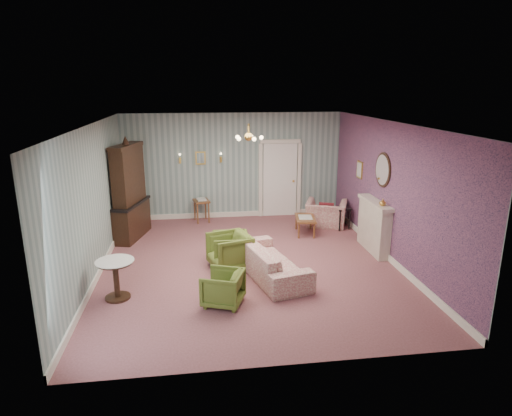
{
  "coord_description": "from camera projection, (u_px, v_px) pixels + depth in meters",
  "views": [
    {
      "loc": [
        -1.03,
        -8.51,
        3.62
      ],
      "look_at": [
        0.2,
        0.4,
        1.1
      ],
      "focal_mm": 30.95,
      "sensor_mm": 36.0,
      "label": 1
    }
  ],
  "objects": [
    {
      "name": "wall_left",
      "position": [
        94.0,
        202.0,
        8.45
      ],
      "size": [
        0.0,
        7.0,
        7.0
      ],
      "primitive_type": "plane",
      "rotation": [
        1.57,
        0.0,
        1.57
      ],
      "color": "slate",
      "rests_on": "ground"
    },
    {
      "name": "floor",
      "position": [
        249.0,
        264.0,
        9.23
      ],
      "size": [
        7.0,
        7.0,
        0.0
      ],
      "primitive_type": "plane",
      "color": "#8D5256",
      "rests_on": "ground"
    },
    {
      "name": "chandelier",
      "position": [
        249.0,
        138.0,
        8.53
      ],
      "size": [
        0.56,
        0.56,
        0.36
      ],
      "primitive_type": null,
      "color": "gold",
      "rests_on": "ceiling"
    },
    {
      "name": "gilt_mirror_back",
      "position": [
        201.0,
        158.0,
        11.96
      ],
      "size": [
        0.28,
        0.06,
        0.36
      ],
      "primitive_type": null,
      "color": "gold",
      "rests_on": "wall_back"
    },
    {
      "name": "sconce_left",
      "position": [
        180.0,
        159.0,
        11.87
      ],
      "size": [
        0.16,
        0.12,
        0.3
      ],
      "primitive_type": null,
      "color": "gold",
      "rests_on": "wall_back"
    },
    {
      "name": "side_table_black",
      "position": [
        341.0,
        218.0,
        11.41
      ],
      "size": [
        0.48,
        0.48,
        0.57
      ],
      "primitive_type": null,
      "rotation": [
        0.0,
        0.0,
        0.29
      ],
      "color": "black",
      "rests_on": "floor"
    },
    {
      "name": "wall_back",
      "position": [
        234.0,
        166.0,
        12.18
      ],
      "size": [
        6.0,
        0.0,
        6.0
      ],
      "primitive_type": "plane",
      "rotation": [
        1.57,
        0.0,
        0.0
      ],
      "color": "slate",
      "rests_on": "ground"
    },
    {
      "name": "wall_front",
      "position": [
        283.0,
        265.0,
        5.5
      ],
      "size": [
        6.0,
        0.0,
        6.0
      ],
      "primitive_type": "plane",
      "rotation": [
        -1.57,
        0.0,
        0.0
      ],
      "color": "slate",
      "rests_on": "ground"
    },
    {
      "name": "ceiling",
      "position": [
        249.0,
        124.0,
        8.45
      ],
      "size": [
        7.0,
        7.0,
        0.0
      ],
      "primitive_type": "plane",
      "rotation": [
        3.14,
        0.0,
        0.0
      ],
      "color": "white",
      "rests_on": "ground"
    },
    {
      "name": "olive_chair_b",
      "position": [
        230.0,
        249.0,
        8.94
      ],
      "size": [
        0.92,
        0.95,
        0.8
      ],
      "primitive_type": "imported",
      "rotation": [
        0.0,
        0.0,
        -1.27
      ],
      "color": "#566623",
      "rests_on": "floor"
    },
    {
      "name": "sconce_right",
      "position": [
        221.0,
        158.0,
        12.01
      ],
      "size": [
        0.16,
        0.12,
        0.3
      ],
      "primitive_type": null,
      "color": "gold",
      "rests_on": "wall_back"
    },
    {
      "name": "olive_chair_a",
      "position": [
        223.0,
        286.0,
        7.47
      ],
      "size": [
        0.78,
        0.81,
        0.66
      ],
      "primitive_type": "imported",
      "rotation": [
        0.0,
        0.0,
        -1.93
      ],
      "color": "#566623",
      "rests_on": "floor"
    },
    {
      "name": "framed_print",
      "position": [
        360.0,
        170.0,
        10.86
      ],
      "size": [
        0.04,
        0.34,
        0.42
      ],
      "primitive_type": null,
      "color": "gold",
      "rests_on": "wall_right"
    },
    {
      "name": "burgundy_cushion",
      "position": [
        326.0,
        210.0,
        11.46
      ],
      "size": [
        0.41,
        0.28,
        0.39
      ],
      "primitive_type": "cube",
      "rotation": [
        0.17,
        0.0,
        -0.35
      ],
      "color": "maroon",
      "rests_on": "wingback_chair"
    },
    {
      "name": "nesting_table",
      "position": [
        202.0,
        210.0,
        12.03
      ],
      "size": [
        0.48,
        0.57,
        0.66
      ],
      "primitive_type": null,
      "rotation": [
        0.0,
        0.0,
        0.2
      ],
      "color": "brown",
      "rests_on": "floor"
    },
    {
      "name": "sofa_chintz",
      "position": [
        271.0,
        255.0,
        8.58
      ],
      "size": [
        1.13,
        2.24,
        0.84
      ],
      "primitive_type": "imported",
      "rotation": [
        0.0,
        0.0,
        1.81
      ],
      "color": "#9F404B",
      "rests_on": "floor"
    },
    {
      "name": "wingback_chair",
      "position": [
        326.0,
        210.0,
        11.62
      ],
      "size": [
        1.2,
        0.99,
        0.9
      ],
      "primitive_type": "imported",
      "rotation": [
        0.0,
        0.0,
        2.77
      ],
      "color": "#9F404B",
      "rests_on": "floor"
    },
    {
      "name": "dresser",
      "position": [
        129.0,
        189.0,
        10.54
      ],
      "size": [
        0.86,
        1.54,
        2.43
      ],
      "primitive_type": null,
      "rotation": [
        0.0,
        0.0,
        -0.26
      ],
      "color": "black",
      "rests_on": "floor"
    },
    {
      "name": "door",
      "position": [
        280.0,
        178.0,
        12.41
      ],
      "size": [
        1.12,
        0.12,
        2.16
      ],
      "primitive_type": null,
      "color": "white",
      "rests_on": "floor"
    },
    {
      "name": "fireplace",
      "position": [
        374.0,
        226.0,
        9.84
      ],
      "size": [
        0.3,
        1.4,
        1.16
      ],
      "primitive_type": null,
      "color": "beige",
      "rests_on": "floor"
    },
    {
      "name": "oval_mirror",
      "position": [
        383.0,
        170.0,
        9.51
      ],
      "size": [
        0.04,
        0.76,
        0.84
      ],
      "primitive_type": null,
      "color": "white",
      "rests_on": "wall_right"
    },
    {
      "name": "pedestal_table",
      "position": [
        116.0,
        279.0,
        7.66
      ],
      "size": [
        0.81,
        0.81,
        0.72
      ],
      "primitive_type": null,
      "rotation": [
        0.0,
        0.0,
        -0.28
      ],
      "color": "black",
      "rests_on": "floor"
    },
    {
      "name": "mantel_vase",
      "position": [
        383.0,
        202.0,
        9.27
      ],
      "size": [
        0.15,
        0.15,
        0.15
      ],
      "primitive_type": "imported",
      "color": "gold",
      "rests_on": "fireplace"
    },
    {
      "name": "wall_right",
      "position": [
        391.0,
        192.0,
        9.24
      ],
      "size": [
        0.0,
        7.0,
        7.0
      ],
      "primitive_type": "plane",
      "rotation": [
        1.57,
        0.0,
        -1.57
      ],
      "color": "slate",
      "rests_on": "ground"
    },
    {
      "name": "coffee_table",
      "position": [
        305.0,
        225.0,
        11.07
      ],
      "size": [
        0.58,
        0.9,
        0.43
      ],
      "primitive_type": null,
      "rotation": [
        0.0,
        0.0,
        -0.14
      ],
      "color": "brown",
      "rests_on": "floor"
    },
    {
      "name": "olive_chair_c",
      "position": [
        230.0,
        247.0,
        9.13
      ],
      "size": [
        0.68,
        0.73,
        0.74
      ],
      "primitive_type": "imported",
      "rotation": [
        0.0,
        0.0,
        -1.58
      ],
      "color": "#566623",
      "rests_on": "floor"
    },
    {
      "name": "wall_right_floral",
      "position": [
        390.0,
        192.0,
        9.24
      ],
      "size": [
        0.0,
        7.0,
        7.0
      ],
      "primitive_type": "plane",
      "rotation": [
        1.57,
        0.0,
        -1.57
      ],
      "color": "#B35979",
      "rests_on": "ground"
    }
  ]
}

